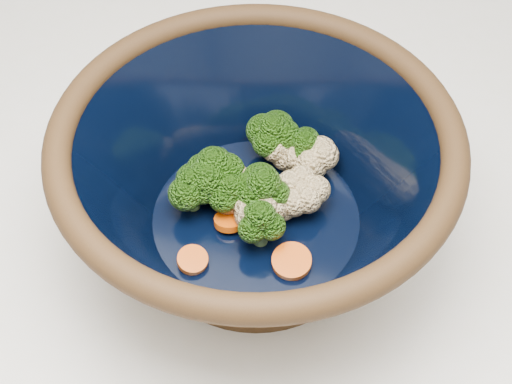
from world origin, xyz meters
TOP-DOWN VIEW (x-y plane):
  - mixing_bowl at (-0.07, 0.06)m, footprint 0.39×0.39m
  - vegetable_pile at (-0.07, 0.07)m, footprint 0.13×0.16m

SIDE VIEW (x-z plane):
  - vegetable_pile at x=-0.07m, z-range 0.93..0.98m
  - mixing_bowl at x=-0.07m, z-range 0.91..1.04m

